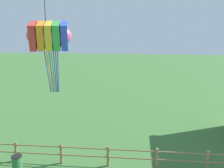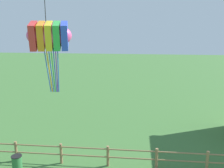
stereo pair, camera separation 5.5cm
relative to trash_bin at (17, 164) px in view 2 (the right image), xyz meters
The scene contains 3 objects.
wooden_fence 4.45m from the trash_bin, 12.61° to the left, with size 19.59×0.14×1.09m.
trash_bin is the anchor object (origin of this frame).
kite_rainbow_parafoil 6.84m from the trash_bin, 75.35° to the left, with size 2.78×2.16×4.02m.
Camera 2 is at (1.40, -4.17, 6.95)m, focal length 40.00 mm.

